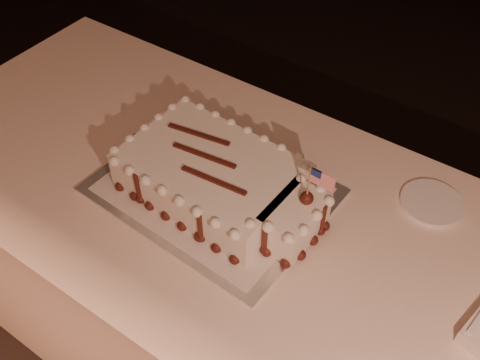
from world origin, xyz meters
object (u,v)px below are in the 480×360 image
Objects in this scene: cake_board at (212,190)px; sheet_cake at (221,180)px; banquet_table at (326,341)px; side_plate at (432,203)px.

cake_board is 0.06m from sheet_cake.
banquet_table is 4.53× the size of cake_board.
banquet_table is 0.47m from side_plate.
sheet_cake is at bearing 0.41° from cake_board.
side_plate is at bearing 69.51° from banquet_table.
side_plate is (0.09, 0.25, 0.38)m from banquet_table.
cake_board is at bearing 177.64° from sheet_cake.
side_plate is (0.45, 0.26, 0.00)m from cake_board.
sheet_cake is (0.03, -0.00, 0.05)m from cake_board.
side_plate reaches higher than banquet_table.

